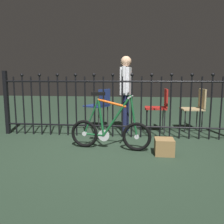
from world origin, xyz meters
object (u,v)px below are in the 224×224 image
(chair_navy, at_px, (100,104))
(person_visitor, at_px, (126,88))
(chair_tan, at_px, (196,105))
(chair_red, at_px, (160,105))
(bicycle, at_px, (110,130))
(display_crate, at_px, (164,147))

(chair_navy, xyz_separation_m, person_visitor, (0.59, -0.30, 0.36))
(chair_tan, height_order, chair_red, chair_red)
(bicycle, bearing_deg, chair_red, 55.99)
(chair_tan, bearing_deg, bicycle, -137.01)
(display_crate, bearing_deg, bicycle, 168.64)
(chair_red, distance_m, display_crate, 1.51)
(chair_tan, height_order, display_crate, chair_tan)
(person_visitor, bearing_deg, chair_navy, 153.25)
(chair_navy, xyz_separation_m, chair_red, (1.28, -0.20, 0.01))
(chair_red, bearing_deg, chair_tan, 17.70)
(bicycle, relative_size, chair_tan, 1.46)
(person_visitor, bearing_deg, chair_tan, 13.18)
(chair_tan, xyz_separation_m, display_crate, (-0.83, -1.70, -0.41))
(chair_tan, xyz_separation_m, person_visitor, (-1.47, -0.34, 0.38))
(chair_red, bearing_deg, chair_navy, 171.06)
(chair_navy, height_order, chair_red, chair_red)
(chair_navy, xyz_separation_m, display_crate, (1.22, -1.65, -0.43))
(chair_navy, bearing_deg, display_crate, -53.38)
(bicycle, bearing_deg, chair_navy, 105.43)
(chair_tan, distance_m, display_crate, 1.93)
(chair_tan, relative_size, display_crate, 3.25)
(bicycle, height_order, chair_tan, bicycle)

